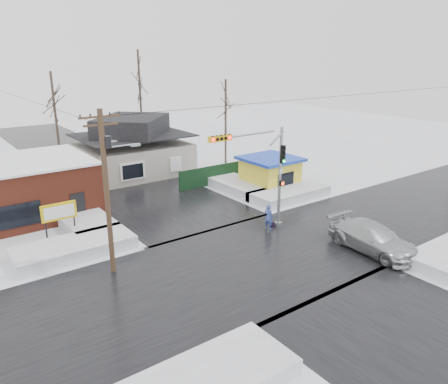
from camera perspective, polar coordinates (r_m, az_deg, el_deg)
ground at (r=26.53m, az=5.14°, el=-8.35°), size 120.00×120.00×0.00m
road_ns at (r=26.53m, az=5.14°, el=-8.33°), size 10.00×120.00×0.02m
road_ew at (r=26.53m, az=5.14°, el=-8.33°), size 120.00×10.00×0.02m
snowbank_nw at (r=28.03m, az=-18.97°, el=-6.92°), size 7.00×3.00×0.80m
snowbank_ne at (r=36.88m, az=8.51°, el=-0.20°), size 7.00×3.00×0.80m
snowbank_sw at (r=17.05m, az=-2.77°, el=-23.74°), size 7.00×3.00×0.70m
snowbank_nside_w at (r=33.01m, az=-18.38°, el=-3.11°), size 3.00×8.00×0.80m
snowbank_nside_e at (r=39.20m, az=1.29°, el=1.08°), size 3.00×8.00×0.80m
traffic_signal at (r=28.57m, az=5.14°, el=3.28°), size 6.05×0.68×7.00m
utility_pole at (r=23.61m, az=-15.00°, el=1.08°), size 3.15×0.44×9.00m
brick_building at (r=35.40m, az=-26.84°, el=0.11°), size 12.20×8.20×4.12m
marquee_sign at (r=29.72m, az=-20.75°, el=-2.54°), size 2.20×0.21×2.55m
house at (r=44.51m, az=-11.80°, el=5.68°), size 10.40×8.40×5.76m
kiosk at (r=38.98m, az=6.03°, el=2.51°), size 4.60×4.60×2.88m
fence at (r=40.32m, az=-1.00°, el=2.30°), size 8.00×0.12×1.80m
tree_far_left at (r=45.48m, az=-21.45°, el=11.91°), size 3.00×3.00×10.00m
tree_far_mid at (r=50.76m, az=-11.05°, el=15.07°), size 3.00×3.00×12.00m
tree_far_right at (r=47.16m, az=0.22°, el=12.29°), size 3.00×3.00×9.00m
pedestrian at (r=30.03m, az=5.85°, el=-3.29°), size 0.62×0.76×1.81m
car at (r=28.23m, az=18.83°, el=-5.72°), size 2.68×5.99×1.71m
shopping_bag at (r=30.74m, az=6.33°, el=-4.27°), size 0.28×0.13×0.35m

